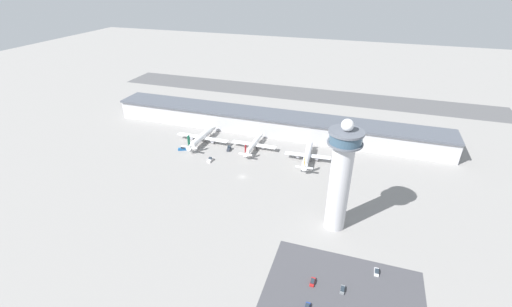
% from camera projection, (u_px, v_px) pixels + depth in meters
% --- Properties ---
extents(ground_plane, '(1000.00, 1000.00, 0.00)m').
position_uv_depth(ground_plane, '(242.00, 177.00, 218.17)').
color(ground_plane, gray).
extents(terminal_building, '(266.79, 25.00, 16.45)m').
position_uv_depth(terminal_building, '(272.00, 123.00, 272.65)').
color(terminal_building, '#B2B2B7').
rests_on(terminal_building, ground).
extents(runway_strip, '(400.18, 44.00, 0.01)m').
position_uv_depth(runway_strip, '(299.00, 94.00, 363.12)').
color(runway_strip, '#515154').
rests_on(runway_strip, ground).
extents(control_tower, '(16.16, 16.16, 59.42)m').
position_uv_depth(control_tower, '(341.00, 175.00, 162.40)').
color(control_tower, '#BCBCC1').
rests_on(control_tower, ground).
extents(parking_lot_surface, '(64.00, 40.00, 0.01)m').
position_uv_depth(parking_lot_surface, '(344.00, 290.00, 141.60)').
color(parking_lot_surface, '#424247').
rests_on(parking_lot_surface, ground).
extents(airplane_gate_alpha, '(42.08, 39.33, 14.19)m').
position_uv_depth(airplane_gate_alpha, '(202.00, 137.00, 258.96)').
color(airplane_gate_alpha, white).
rests_on(airplane_gate_alpha, ground).
extents(airplane_gate_bravo, '(33.62, 35.11, 11.29)m').
position_uv_depth(airplane_gate_bravo, '(253.00, 144.00, 249.93)').
color(airplane_gate_bravo, white).
rests_on(airplane_gate_bravo, ground).
extents(airplane_gate_charlie, '(31.51, 37.26, 13.29)m').
position_uv_depth(airplane_gate_charlie, '(307.00, 155.00, 233.99)').
color(airplane_gate_charlie, silver).
rests_on(airplane_gate_charlie, ground).
extents(service_truck_catering, '(3.18, 6.11, 3.08)m').
position_uv_depth(service_truck_catering, '(229.00, 149.00, 249.90)').
color(service_truck_catering, black).
rests_on(service_truck_catering, ground).
extents(service_truck_fuel, '(2.39, 5.71, 2.44)m').
position_uv_depth(service_truck_fuel, '(210.00, 160.00, 235.84)').
color(service_truck_fuel, black).
rests_on(service_truck_fuel, ground).
extents(service_truck_baggage, '(8.63, 5.76, 2.65)m').
position_uv_depth(service_truck_baggage, '(184.00, 149.00, 250.06)').
color(service_truck_baggage, black).
rests_on(service_truck_baggage, ground).
extents(car_black_suv, '(1.84, 4.54, 1.55)m').
position_uv_depth(car_black_suv, '(377.00, 272.00, 149.17)').
color(car_black_suv, black).
rests_on(car_black_suv, ground).
extents(car_green_van, '(1.91, 4.45, 1.50)m').
position_uv_depth(car_green_van, '(342.00, 290.00, 140.98)').
color(car_green_van, black).
rests_on(car_green_van, ground).
extents(car_red_hatchback, '(1.95, 4.26, 1.49)m').
position_uv_depth(car_red_hatchback, '(307.00, 307.00, 133.78)').
color(car_red_hatchback, black).
rests_on(car_red_hatchback, ground).
extents(car_maroon_suv, '(1.92, 4.70, 1.53)m').
position_uv_depth(car_maroon_suv, '(313.00, 282.00, 144.42)').
color(car_maroon_suv, black).
rests_on(car_maroon_suv, ground).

